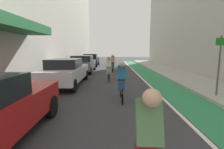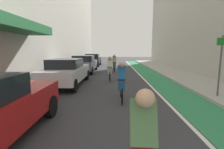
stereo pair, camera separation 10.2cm
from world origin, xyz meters
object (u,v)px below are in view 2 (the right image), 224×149
parked_sedan_black (93,60)px  cyclist_trailing (110,68)px  parked_sedan_white (67,72)px  parked_sedan_gray (84,64)px  cyclist_mid (121,80)px  street_sign_post (221,60)px  cyclist_far (114,63)px  cyclist_lead (142,143)px

parked_sedan_black → cyclist_trailing: (2.46, -10.31, 0.06)m
parked_sedan_white → parked_sedan_black: size_ratio=1.12×
parked_sedan_gray → cyclist_mid: (3.06, -8.73, 0.06)m
parked_sedan_white → street_sign_post: street_sign_post is taller
parked_sedan_white → parked_sedan_gray: (0.00, 5.68, 0.00)m
cyclist_far → street_sign_post: street_sign_post is taller
parked_sedan_gray → cyclist_far: size_ratio=2.64×
parked_sedan_gray → cyclist_far: bearing=2.9°
cyclist_mid → street_sign_post: size_ratio=0.67×
cyclist_lead → cyclist_mid: 4.61m
parked_sedan_white → street_sign_post: 7.65m
cyclist_far → street_sign_post: size_ratio=0.70×
cyclist_mid → street_sign_post: 4.10m
parked_sedan_black → cyclist_mid: bearing=-78.4°
parked_sedan_gray → cyclist_lead: bearing=-76.8°
parked_sedan_white → parked_sedan_black: 11.81m
parked_sedan_black → street_sign_post: size_ratio=1.70×
parked_sedan_white → cyclist_far: bearing=64.6°
cyclist_trailing → parked_sedan_black: bearing=103.4°
cyclist_lead → cyclist_trailing: (-0.68, 9.16, 0.00)m
parked_sedan_white → street_sign_post: size_ratio=1.91×
parked_sedan_black → street_sign_post: 16.24m
parked_sedan_white → cyclist_lead: 8.28m
parked_sedan_black → cyclist_mid: cyclist_mid is taller
parked_sedan_gray → parked_sedan_black: 6.12m
parked_sedan_black → cyclist_trailing: bearing=-76.6°
parked_sedan_white → cyclist_lead: (3.14, -7.66, 0.06)m
cyclist_mid → street_sign_post: bearing=3.7°
parked_sedan_gray → cyclist_trailing: bearing=-59.5°
parked_sedan_white → parked_sedan_gray: 5.68m
cyclist_lead → street_sign_post: size_ratio=0.69×
parked_sedan_gray → street_sign_post: bearing=-50.1°
cyclist_lead → cyclist_trailing: bearing=94.2°
cyclist_mid → cyclist_far: cyclist_far is taller
parked_sedan_gray → cyclist_lead: (3.14, -13.34, 0.06)m
parked_sedan_white → parked_sedan_black: same height
parked_sedan_black → cyclist_far: (2.76, -5.98, 0.07)m
cyclist_far → parked_sedan_black: bearing=114.8°
parked_sedan_white → cyclist_lead: bearing=-67.7°
parked_sedan_white → cyclist_lead: cyclist_lead is taller
cyclist_mid → parked_sedan_white: bearing=135.1°
cyclist_far → street_sign_post: 9.66m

